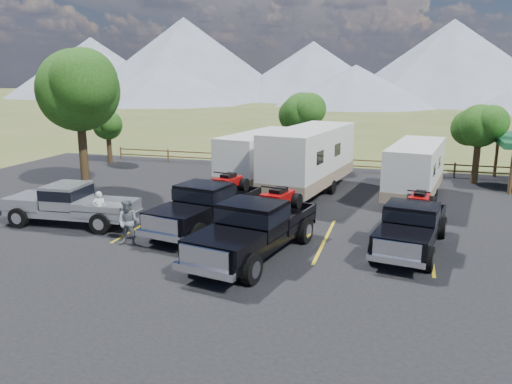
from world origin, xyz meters
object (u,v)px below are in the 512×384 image
(tree_big_nw, at_px, (78,90))
(rig_center, at_px, (256,226))
(person_a, at_px, (100,209))
(trailer_left, at_px, (261,158))
(person_b, at_px, (129,222))
(pickup_silver, at_px, (71,204))
(trailer_right, at_px, (415,171))
(rig_left, at_px, (207,204))
(trailer_center, at_px, (309,159))
(rig_right, at_px, (412,224))

(tree_big_nw, height_order, rig_center, tree_big_nw)
(person_a, bearing_deg, trailer_left, -152.16)
(person_a, bearing_deg, person_b, 106.61)
(rig_center, bearing_deg, pickup_silver, -177.29)
(trailer_right, bearing_deg, rig_left, -129.58)
(trailer_right, bearing_deg, person_b, -126.45)
(trailer_left, distance_m, trailer_center, 3.21)
(pickup_silver, bearing_deg, trailer_left, 145.43)
(rig_right, distance_m, trailer_left, 12.21)
(trailer_center, relative_size, trailer_right, 1.21)
(trailer_center, relative_size, person_b, 5.71)
(person_a, relative_size, person_b, 0.85)
(tree_big_nw, distance_m, rig_right, 19.07)
(rig_right, xyz_separation_m, pickup_silver, (-14.27, -1.00, -0.03))
(rig_left, xyz_separation_m, pickup_silver, (-5.91, -1.25, -0.12))
(tree_big_nw, xyz_separation_m, trailer_center, (12.41, 2.72, -3.68))
(rig_left, height_order, person_b, rig_left)
(rig_left, distance_m, pickup_silver, 6.04)
(rig_left, relative_size, person_b, 3.77)
(rig_left, xyz_separation_m, trailer_right, (8.55, 7.59, 0.49))
(tree_big_nw, distance_m, person_b, 11.65)
(tree_big_nw, xyz_separation_m, trailer_left, (9.39, 3.77, -3.92))
(trailer_left, distance_m, trailer_right, 8.65)
(rig_left, relative_size, pickup_silver, 1.12)
(trailer_left, bearing_deg, person_b, -89.03)
(pickup_silver, xyz_separation_m, person_a, (1.32, 0.16, -0.16))
(rig_center, relative_size, rig_right, 1.15)
(person_a, bearing_deg, rig_right, 146.70)
(trailer_left, relative_size, person_a, 5.81)
(tree_big_nw, bearing_deg, rig_center, -30.83)
(rig_right, height_order, person_a, rig_right)
(tree_big_nw, bearing_deg, person_b, -46.42)
(trailer_center, height_order, trailer_right, trailer_center)
(pickup_silver, relative_size, person_a, 3.94)
(pickup_silver, bearing_deg, rig_center, 77.64)
(rig_left, distance_m, trailer_left, 8.59)
(trailer_center, xyz_separation_m, person_a, (-7.55, -8.61, -1.10))
(rig_center, bearing_deg, trailer_center, 101.16)
(trailer_right, height_order, person_a, trailer_right)
(rig_center, height_order, trailer_center, trailer_center)
(trailer_left, height_order, person_a, trailer_left)
(rig_left, distance_m, person_a, 4.72)
(rig_left, xyz_separation_m, rig_right, (8.36, -0.25, -0.10))
(rig_left, bearing_deg, tree_big_nw, 163.91)
(trailer_left, xyz_separation_m, pickup_silver, (-5.86, -9.83, -0.70))
(trailer_center, xyz_separation_m, person_b, (-5.05, -10.46, -0.97))
(rig_right, distance_m, trailer_center, 9.50)
(trailer_center, relative_size, pickup_silver, 1.70)
(trailer_left, bearing_deg, rig_left, -78.70)
(rig_right, height_order, trailer_left, trailer_left)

